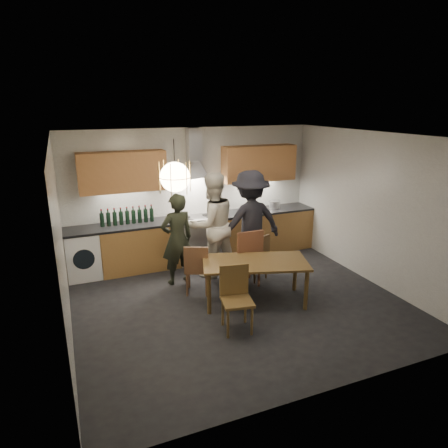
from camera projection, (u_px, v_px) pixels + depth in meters
name	position (u px, v px, depth m)	size (l,w,h in m)	color
ground	(239.00, 302.00, 6.37)	(5.00, 5.00, 0.00)	black
room_shell	(240.00, 198.00, 5.88)	(5.02, 4.52, 2.61)	silver
counter_run	(200.00, 238.00, 7.98)	(5.00, 0.62, 0.90)	tan
range_stove	(199.00, 239.00, 7.97)	(0.90, 0.60, 0.92)	silver
wall_fixtures	(195.00, 167.00, 7.66)	(4.30, 0.54, 1.10)	tan
pendant_lamp	(175.00, 177.00, 5.31)	(0.43, 0.43, 0.70)	black
dining_table	(255.00, 266.00, 6.23)	(1.79, 1.26, 0.68)	brown
chair_back_left	(197.00, 266.00, 6.50)	(0.51, 0.51, 0.87)	brown
chair_back_mid	(247.00, 254.00, 6.76)	(0.47, 0.47, 1.03)	brown
chair_back_right	(258.00, 254.00, 7.05)	(0.49, 0.49, 0.84)	brown
chair_front	(236.00, 293.00, 5.52)	(0.48, 0.48, 0.91)	brown
person_left	(177.00, 239.00, 6.85)	(0.59, 0.38, 1.61)	black
person_mid	(212.00, 225.00, 7.14)	(0.92, 0.72, 1.90)	beige
person_right	(250.00, 222.00, 7.28)	(1.23, 0.71, 1.91)	black
mixing_bowl	(249.00, 210.00, 8.20)	(0.29, 0.29, 0.07)	silver
stock_pot	(274.00, 205.00, 8.44)	(0.22, 0.22, 0.15)	silver
wine_bottles	(127.00, 215.00, 7.34)	(0.98, 0.08, 0.32)	black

